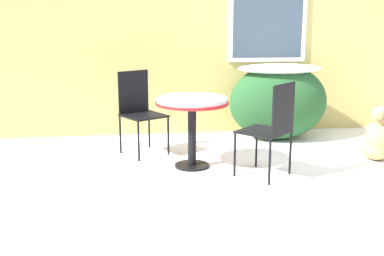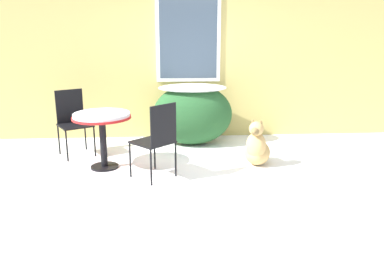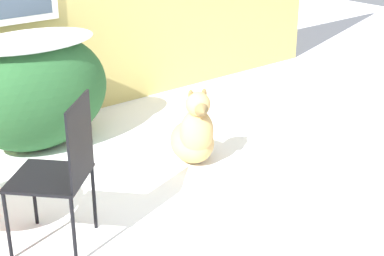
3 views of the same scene
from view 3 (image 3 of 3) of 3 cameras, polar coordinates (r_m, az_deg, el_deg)
The scene contains 4 objects.
ground_plane at distance 4.02m, azimuth -4.76°, elevation -9.71°, with size 16.00×16.00×0.00m, color white.
shrub_left at distance 5.16m, azimuth -14.94°, elevation 3.73°, with size 1.31×0.80×1.01m.
patio_chair_far_side at distance 3.68m, azimuth -12.52°, elevation -3.80°, with size 0.64×0.64×0.99m.
dog at distance 4.79m, azimuth 0.17°, elevation -0.72°, with size 0.51×0.64×0.68m.
Camera 3 is at (-1.90, -2.83, 2.14)m, focal length 55.00 mm.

